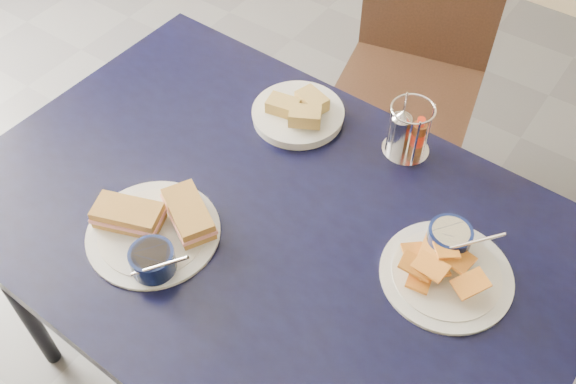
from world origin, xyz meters
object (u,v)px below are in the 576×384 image
Objects in this scene: plantain_plate at (446,261)px; dining_table at (266,235)px; condiment_caddy at (407,132)px; sandwich_plate at (156,229)px; bread_basket at (299,113)px; chair_far at (423,58)px.

dining_table is at bearing -163.32° from plantain_plate.
dining_table is at bearing -111.96° from condiment_caddy.
plantain_plate is at bearing 27.91° from sandwich_plate.
bread_basket is (-0.48, 0.18, 0.00)m from plantain_plate.
sandwich_plate reaches higher than bread_basket.
chair_far is at bearing 86.03° from sandwich_plate.
sandwich_plate is 0.60m from condiment_caddy.
condiment_caddy is (0.14, 0.35, 0.12)m from dining_table.
chair_far reaches higher than condiment_caddy.
sandwich_plate is at bearing -152.09° from plantain_plate.
plantain_plate is (0.45, -0.84, 0.24)m from chair_far.
sandwich_plate is (-0.08, -1.12, 0.24)m from chair_far.
bread_basket is at bearing -167.38° from condiment_caddy.
chair_far is 6.84× the size of condiment_caddy.
plantain_plate is 0.33m from condiment_caddy.
chair_far is at bearing 110.34° from condiment_caddy.
bread_basket is at bearing 85.02° from sandwich_plate.
dining_table is 5.10× the size of plantain_plate.
chair_far is (-0.08, 0.95, -0.16)m from dining_table.
bread_basket reaches higher than dining_table.
plantain_plate is 0.52m from bread_basket.
sandwich_plate is 1.15× the size of plantain_plate.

